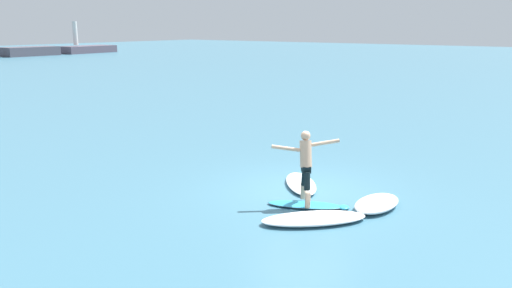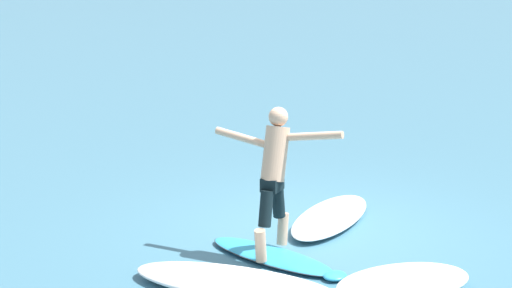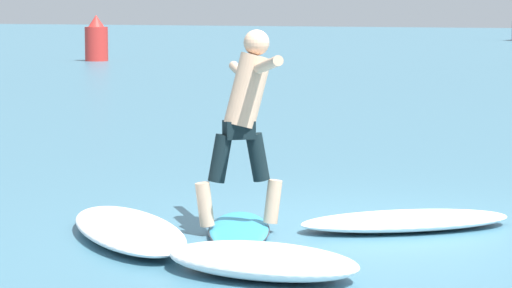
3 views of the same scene
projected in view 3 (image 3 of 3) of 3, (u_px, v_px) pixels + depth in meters
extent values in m
plane|color=teal|center=(367.00, 230.00, 11.02)|extent=(200.00, 200.00, 0.00)
ellipsoid|color=#2E9AC6|center=(239.00, 229.00, 10.84)|extent=(1.28, 1.85, 0.09)
ellipsoid|color=#2E9AC6|center=(238.00, 250.00, 9.92)|extent=(0.38, 0.36, 0.08)
ellipsoid|color=#2D2D33|center=(239.00, 229.00, 10.84)|extent=(1.30, 1.87, 0.04)
cone|color=black|center=(240.00, 226.00, 11.58)|extent=(0.07, 0.07, 0.14)
cone|color=black|center=(224.00, 229.00, 11.46)|extent=(0.07, 0.07, 0.14)
cone|color=black|center=(255.00, 229.00, 11.46)|extent=(0.07, 0.07, 0.14)
cylinder|color=tan|center=(273.00, 201.00, 10.89)|extent=(0.22, 0.21, 0.40)
cylinder|color=black|center=(258.00, 157.00, 10.81)|extent=(0.27, 0.26, 0.44)
cylinder|color=tan|center=(205.00, 204.00, 10.73)|extent=(0.22, 0.21, 0.40)
cylinder|color=black|center=(220.00, 158.00, 10.72)|extent=(0.27, 0.26, 0.44)
cube|color=black|center=(239.00, 130.00, 10.73)|extent=(0.33, 0.32, 0.16)
cylinder|color=tan|center=(248.00, 90.00, 10.72)|extent=(0.51, 0.50, 0.69)
sphere|color=tan|center=(257.00, 43.00, 10.69)|extent=(0.23, 0.23, 0.23)
cylinder|color=tan|center=(241.00, 73.00, 11.17)|extent=(0.51, 0.58, 0.21)
cylinder|color=tan|center=(268.00, 65.00, 10.24)|extent=(0.51, 0.57, 0.20)
cylinder|color=red|center=(96.00, 44.00, 44.76)|extent=(0.85, 0.85, 1.26)
cone|color=red|center=(96.00, 21.00, 44.66)|extent=(0.60, 0.60, 0.44)
ellipsoid|color=white|center=(406.00, 221.00, 11.08)|extent=(2.01, 1.89, 0.16)
ellipsoid|color=white|center=(128.00, 230.00, 10.56)|extent=(2.26, 2.24, 0.19)
ellipsoid|color=white|center=(262.00, 261.00, 9.15)|extent=(1.60, 0.92, 0.24)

